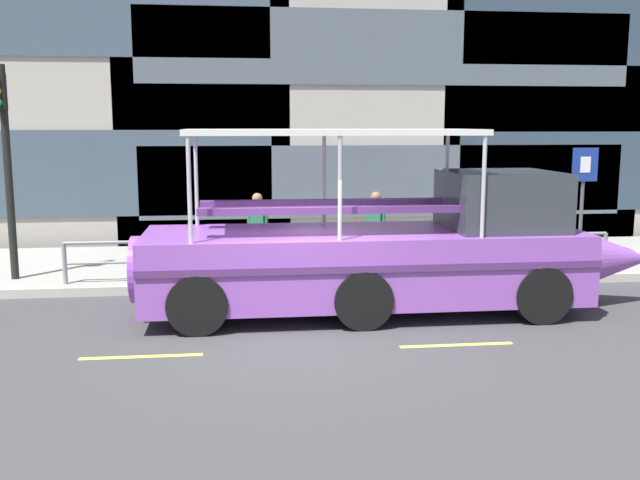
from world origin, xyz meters
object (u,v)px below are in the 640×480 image
object	(u,v)px
pedestrian_mid_left	(375,220)
pedestrian_mid_right	(258,222)
traffic_light_pole	(6,152)
pedestrian_near_bow	(509,220)
duck_tour_boat	(394,252)
parking_sign	(583,186)

from	to	relation	value
pedestrian_mid_left	pedestrian_mid_right	world-z (taller)	same
traffic_light_pole	pedestrian_near_bow	distance (m)	10.92
pedestrian_mid_left	pedestrian_mid_right	xyz separation A→B (m)	(-2.73, -0.00, -0.00)
duck_tour_boat	pedestrian_mid_right	xyz separation A→B (m)	(-2.36, 3.64, 0.09)
pedestrian_near_bow	pedestrian_mid_right	bearing A→B (deg)	172.77
pedestrian_mid_left	pedestrian_mid_right	distance (m)	2.73
duck_tour_boat	traffic_light_pole	bearing A→B (deg)	159.30
duck_tour_boat	pedestrian_near_bow	distance (m)	4.42
duck_tour_boat	pedestrian_mid_right	distance (m)	4.34
traffic_light_pole	duck_tour_boat	distance (m)	8.19
traffic_light_pole	pedestrian_mid_right	bearing A→B (deg)	8.97
pedestrian_mid_left	duck_tour_boat	bearing A→B (deg)	-95.86
duck_tour_boat	parking_sign	bearing A→B (deg)	30.25
traffic_light_pole	pedestrian_mid_right	size ratio (longest dim) A/B	2.62
traffic_light_pole	pedestrian_mid_right	xyz separation A→B (m)	(5.13, 0.81, -1.65)
parking_sign	pedestrian_near_bow	world-z (taller)	parking_sign
duck_tour_boat	pedestrian_near_bow	size ratio (longest dim) A/B	5.53
traffic_light_pole	pedestrian_mid_left	world-z (taller)	traffic_light_pole
duck_tour_boat	pedestrian_mid_right	world-z (taller)	duck_tour_boat
traffic_light_pole	duck_tour_boat	world-z (taller)	traffic_light_pole
parking_sign	pedestrian_near_bow	xyz separation A→B (m)	(-1.74, -0.02, -0.77)
parking_sign	pedestrian_mid_right	distance (m)	7.48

